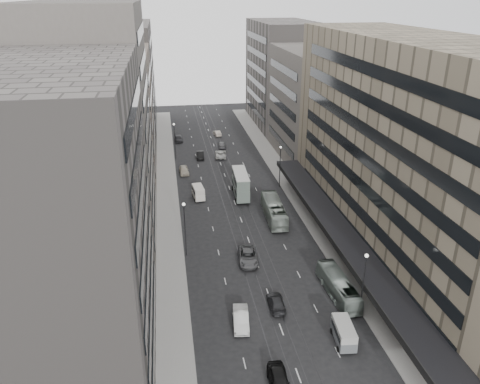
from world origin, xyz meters
TOP-DOWN VIEW (x-y plane):
  - ground at (0.00, 0.00)m, footprint 220.00×220.00m
  - sidewalk_right at (12.00, 37.50)m, footprint 4.00×125.00m
  - sidewalk_left at (-12.00, 37.50)m, footprint 4.00×125.00m
  - department_store at (21.45, 8.00)m, footprint 19.20×60.00m
  - building_right_mid at (21.50, 52.00)m, footprint 15.00×28.00m
  - building_right_far at (21.50, 82.00)m, footprint 15.00×32.00m
  - building_left_a at (-21.50, -8.00)m, footprint 15.00×28.00m
  - building_left_b at (-21.50, 19.00)m, footprint 15.00×26.00m
  - building_left_c at (-21.50, 46.00)m, footprint 15.00×28.00m
  - building_left_d at (-21.50, 79.00)m, footprint 15.00×38.00m
  - lamp_right_near at (9.70, -5.00)m, footprint 0.44×0.44m
  - lamp_right_far at (9.70, 35.00)m, footprint 0.44×0.44m
  - lamp_left_near at (-9.70, 12.00)m, footprint 0.44×0.44m
  - lamp_left_far at (-9.70, 55.00)m, footprint 0.44×0.44m
  - bus_near at (8.50, -0.86)m, footprint 2.66×9.89m
  - bus_far at (5.47, 21.49)m, footprint 3.26×11.60m
  - double_decker at (1.50, 31.63)m, footprint 2.95×8.64m
  - vw_microbus at (6.11, -9.09)m, footprint 2.32×4.47m
  - panel_van at (-6.34, 31.69)m, footprint 2.27×4.07m
  - sedan_0 at (-2.26, -14.12)m, footprint 2.16×4.85m
  - sedan_1 at (-4.37, -4.43)m, footprint 2.24×5.05m
  - sedan_2 at (-1.18, 8.86)m, footprint 3.24×5.97m
  - sedan_3 at (0.36, -1.88)m, footprint 2.09×4.65m
  - sedan_4 at (-8.27, 45.19)m, footprint 1.98×4.66m
  - sedan_5 at (-4.13, 54.54)m, footprint 1.81×4.68m
  - sedan_6 at (0.58, 54.62)m, footprint 3.03×5.62m
  - sedan_7 at (1.81, 61.92)m, footprint 2.27×4.70m
  - sedan_8 at (-8.50, 68.46)m, footprint 1.98×4.74m
  - sedan_9 at (1.81, 72.20)m, footprint 1.96×4.27m

SIDE VIEW (x-z plane):
  - ground at x=0.00m, z-range 0.00..0.00m
  - sidewalk_right at x=12.00m, z-range 0.00..0.15m
  - sidewalk_left at x=-12.00m, z-range 0.00..0.15m
  - sedan_7 at x=1.81m, z-range 0.00..1.32m
  - sedan_3 at x=0.36m, z-range 0.00..1.32m
  - sedan_9 at x=1.81m, z-range 0.00..1.36m
  - sedan_6 at x=0.58m, z-range 0.00..1.50m
  - sedan_5 at x=-4.13m, z-range 0.00..1.52m
  - sedan_4 at x=-8.27m, z-range 0.00..1.57m
  - sedan_2 at x=-1.18m, z-range 0.00..1.59m
  - sedan_8 at x=-8.50m, z-range 0.00..1.60m
  - sedan_1 at x=-4.37m, z-range 0.00..1.61m
  - sedan_0 at x=-2.26m, z-range 0.00..1.62m
  - vw_microbus at x=6.11m, z-range 0.13..2.46m
  - panel_van at x=-6.34m, z-range 0.13..2.59m
  - bus_near at x=8.50m, z-range 0.00..2.73m
  - bus_far at x=5.47m, z-range 0.00..3.20m
  - double_decker at x=1.50m, z-range 0.19..4.86m
  - lamp_right_near at x=9.70m, z-range 1.04..9.36m
  - lamp_right_far at x=9.70m, z-range 1.04..9.36m
  - lamp_left_near at x=-9.70m, z-range 1.04..9.36m
  - lamp_left_far at x=-9.70m, z-range 1.04..9.36m
  - building_right_mid at x=21.50m, z-range 0.00..24.00m
  - building_left_c at x=-21.50m, z-range 0.00..25.00m
  - building_right_far at x=21.50m, z-range 0.00..28.00m
  - building_left_d at x=-21.50m, z-range 0.00..28.00m
  - department_store at x=21.45m, z-range -0.05..29.95m
  - building_left_a at x=-21.50m, z-range 0.00..30.00m
  - building_left_b at x=-21.50m, z-range 0.00..34.00m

